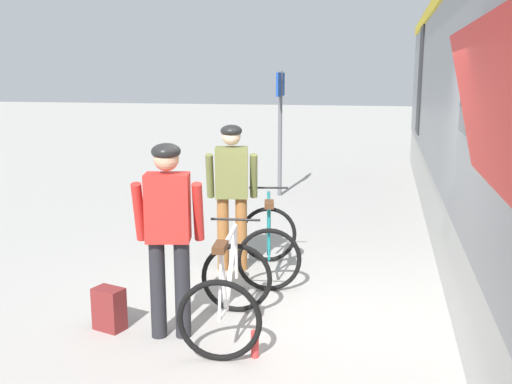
{
  "coord_description": "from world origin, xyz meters",
  "views": [
    {
      "loc": [
        0.66,
        -5.22,
        2.33
      ],
      "look_at": [
        -0.72,
        0.96,
        1.05
      ],
      "focal_mm": 40.74,
      "sensor_mm": 36.0,
      "label": 1
    }
  ],
  "objects_px": {
    "cyclist_near_in_olive": "(232,185)",
    "backpack_on_platform": "(109,309)",
    "platform_sign_post": "(280,112)",
    "water_bottle_by_the_backpack": "(105,314)",
    "bicycle_far_white": "(229,293)",
    "bicycle_near_teal": "(269,243)",
    "cyclist_far_in_red": "(168,224)",
    "water_bottle_near_the_bikes": "(255,344)"
  },
  "relations": [
    {
      "from": "bicycle_near_teal",
      "to": "platform_sign_post",
      "type": "distance_m",
      "value": 4.8
    },
    {
      "from": "bicycle_near_teal",
      "to": "cyclist_near_in_olive",
      "type": "bearing_deg",
      "value": 166.54
    },
    {
      "from": "platform_sign_post",
      "to": "cyclist_near_in_olive",
      "type": "bearing_deg",
      "value": -87.11
    },
    {
      "from": "backpack_on_platform",
      "to": "platform_sign_post",
      "type": "relative_size",
      "value": 0.17
    },
    {
      "from": "cyclist_far_in_red",
      "to": "bicycle_near_teal",
      "type": "xyz_separation_m",
      "value": [
        0.54,
        1.79,
        -0.65
      ]
    },
    {
      "from": "backpack_on_platform",
      "to": "platform_sign_post",
      "type": "bearing_deg",
      "value": 102.57
    },
    {
      "from": "bicycle_far_white",
      "to": "water_bottle_near_the_bikes",
      "type": "bearing_deg",
      "value": -48.86
    },
    {
      "from": "cyclist_near_in_olive",
      "to": "platform_sign_post",
      "type": "relative_size",
      "value": 0.73
    },
    {
      "from": "cyclist_near_in_olive",
      "to": "backpack_on_platform",
      "type": "xyz_separation_m",
      "value": [
        -0.68,
        -1.89,
        -0.85
      ]
    },
    {
      "from": "cyclist_near_in_olive",
      "to": "cyclist_far_in_red",
      "type": "distance_m",
      "value": 1.9
    },
    {
      "from": "cyclist_far_in_red",
      "to": "platform_sign_post",
      "type": "bearing_deg",
      "value": 91.42
    },
    {
      "from": "cyclist_far_in_red",
      "to": "bicycle_far_white",
      "type": "distance_m",
      "value": 0.83
    },
    {
      "from": "cyclist_near_in_olive",
      "to": "cyclist_far_in_red",
      "type": "height_order",
      "value": "same"
    },
    {
      "from": "water_bottle_by_the_backpack",
      "to": "bicycle_far_white",
      "type": "bearing_deg",
      "value": 3.0
    },
    {
      "from": "cyclist_near_in_olive",
      "to": "platform_sign_post",
      "type": "bearing_deg",
      "value": 92.89
    },
    {
      "from": "cyclist_near_in_olive",
      "to": "water_bottle_by_the_backpack",
      "type": "height_order",
      "value": "cyclist_near_in_olive"
    },
    {
      "from": "bicycle_near_teal",
      "to": "bicycle_far_white",
      "type": "distance_m",
      "value": 1.64
    },
    {
      "from": "bicycle_far_white",
      "to": "water_bottle_by_the_backpack",
      "type": "distance_m",
      "value": 1.23
    },
    {
      "from": "bicycle_near_teal",
      "to": "platform_sign_post",
      "type": "relative_size",
      "value": 0.5
    },
    {
      "from": "water_bottle_by_the_backpack",
      "to": "bicycle_near_teal",
      "type": "bearing_deg",
      "value": 54.05
    },
    {
      "from": "bicycle_near_teal",
      "to": "water_bottle_near_the_bikes",
      "type": "relative_size",
      "value": 5.11
    },
    {
      "from": "cyclist_near_in_olive",
      "to": "bicycle_near_teal",
      "type": "bearing_deg",
      "value": -13.46
    },
    {
      "from": "cyclist_far_in_red",
      "to": "backpack_on_platform",
      "type": "height_order",
      "value": "cyclist_far_in_red"
    },
    {
      "from": "bicycle_near_teal",
      "to": "bicycle_far_white",
      "type": "bearing_deg",
      "value": -91.42
    },
    {
      "from": "cyclist_near_in_olive",
      "to": "water_bottle_near_the_bikes",
      "type": "height_order",
      "value": "cyclist_near_in_olive"
    },
    {
      "from": "platform_sign_post",
      "to": "water_bottle_by_the_backpack",
      "type": "bearing_deg",
      "value": -94.89
    },
    {
      "from": "backpack_on_platform",
      "to": "platform_sign_post",
      "type": "height_order",
      "value": "platform_sign_post"
    },
    {
      "from": "backpack_on_platform",
      "to": "water_bottle_near_the_bikes",
      "type": "relative_size",
      "value": 1.72
    },
    {
      "from": "cyclist_far_in_red",
      "to": "platform_sign_post",
      "type": "height_order",
      "value": "platform_sign_post"
    },
    {
      "from": "water_bottle_near_the_bikes",
      "to": "platform_sign_post",
      "type": "bearing_deg",
      "value": 98.48
    },
    {
      "from": "water_bottle_near_the_bikes",
      "to": "bicycle_near_teal",
      "type": "bearing_deg",
      "value": 98.09
    },
    {
      "from": "bicycle_near_teal",
      "to": "water_bottle_by_the_backpack",
      "type": "bearing_deg",
      "value": -125.95
    },
    {
      "from": "bicycle_far_white",
      "to": "cyclist_near_in_olive",
      "type": "bearing_deg",
      "value": 103.8
    },
    {
      "from": "cyclist_far_in_red",
      "to": "bicycle_far_white",
      "type": "bearing_deg",
      "value": 16.51
    },
    {
      "from": "cyclist_near_in_olive",
      "to": "cyclist_far_in_red",
      "type": "xyz_separation_m",
      "value": [
        -0.07,
        -1.9,
        0.0
      ]
    },
    {
      "from": "bicycle_far_white",
      "to": "platform_sign_post",
      "type": "distance_m",
      "value": 6.38
    },
    {
      "from": "bicycle_far_white",
      "to": "backpack_on_platform",
      "type": "relative_size",
      "value": 2.86
    },
    {
      "from": "bicycle_far_white",
      "to": "water_bottle_near_the_bikes",
      "type": "height_order",
      "value": "bicycle_far_white"
    },
    {
      "from": "cyclist_near_in_olive",
      "to": "cyclist_far_in_red",
      "type": "relative_size",
      "value": 1.0
    },
    {
      "from": "bicycle_near_teal",
      "to": "platform_sign_post",
      "type": "xyz_separation_m",
      "value": [
        -0.7,
        4.59,
        1.22
      ]
    },
    {
      "from": "backpack_on_platform",
      "to": "water_bottle_near_the_bikes",
      "type": "xyz_separation_m",
      "value": [
        1.44,
        -0.24,
        -0.08
      ]
    },
    {
      "from": "bicycle_near_teal",
      "to": "backpack_on_platform",
      "type": "relative_size",
      "value": 2.98
    }
  ]
}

